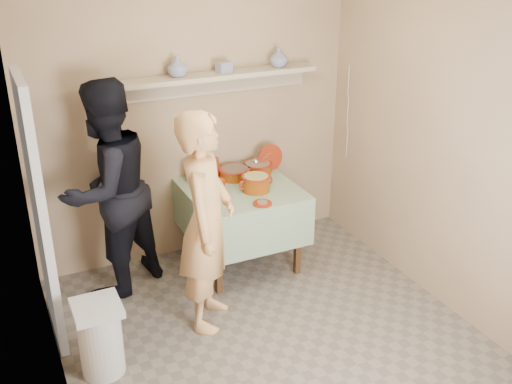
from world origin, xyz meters
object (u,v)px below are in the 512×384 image
serving_table (241,200)px  cazuela_rice (256,182)px  person_cook (207,222)px  trash_bin (100,338)px  person_helper (108,190)px

serving_table → cazuela_rice: bearing=-51.5°
person_cook → trash_bin: size_ratio=3.08×
serving_table → trash_bin: size_ratio=1.74×
cazuela_rice → trash_bin: bearing=-152.1°
person_cook → serving_table: bearing=-8.1°
person_helper → trash_bin: bearing=41.1°
person_helper → cazuela_rice: (1.24, -0.21, -0.07)m
serving_table → trash_bin: bearing=-147.2°
person_cook → person_helper: size_ratio=0.94×
person_cook → person_helper: (-0.55, 0.79, 0.05)m
person_cook → cazuela_rice: bearing=-17.7°
serving_table → cazuela_rice: size_ratio=2.95×
serving_table → trash_bin: (-1.49, -0.96, -0.36)m
serving_table → cazuela_rice: (0.09, -0.12, 0.20)m
cazuela_rice → trash_bin: (-1.58, -0.84, -0.56)m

